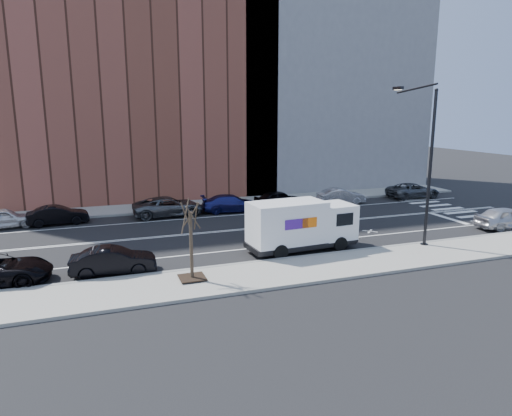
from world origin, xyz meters
TOP-DOWN VIEW (x-y plane):
  - ground at (0.00, 0.00)m, footprint 120.00×120.00m
  - sidewalk_near at (0.00, -8.80)m, footprint 44.00×3.60m
  - sidewalk_far at (0.00, 8.80)m, footprint 44.00×3.60m
  - curb_near at (0.00, -7.00)m, footprint 44.00×0.25m
  - curb_far at (0.00, 7.00)m, footprint 44.00×0.25m
  - crosswalk at (16.00, 0.00)m, footprint 3.00×14.00m
  - road_markings at (0.00, 0.00)m, footprint 40.00×8.60m
  - bldg_brick at (-8.00, 15.60)m, footprint 26.00×10.00m
  - bldg_concrete at (12.00, 15.60)m, footprint 20.00×10.00m
  - streetlight at (7.00, -6.91)m, footprint 0.44×4.02m
  - street_tree at (-7.00, -8.40)m, footprint 1.20×1.20m
  - fedex_van at (-0.12, -5.60)m, footprint 6.48×2.62m
  - far_parked_a at (-17.03, 5.75)m, footprint 4.27×2.17m
  - far_parked_b at (-13.60, 5.65)m, footprint 4.16×1.72m
  - far_parked_c at (-5.87, 5.71)m, footprint 5.40×2.65m
  - far_parked_d at (-0.97, 5.52)m, footprint 4.89×2.41m
  - far_parked_e at (3.20, 5.74)m, footprint 4.28×1.95m
  - far_parked_f at (8.80, 5.45)m, footprint 4.16×1.72m
  - far_parked_g at (16.45, 5.69)m, footprint 4.94×2.36m
  - driving_sedan at (1.49, -2.00)m, footprint 5.23×2.23m
  - near_parked_rear_a at (-10.38, -6.03)m, footprint 4.16×1.72m
  - near_parked_front at (15.11, -5.77)m, footprint 4.52×2.15m

SIDE VIEW (x-z plane):
  - ground at x=0.00m, z-range 0.00..0.00m
  - crosswalk at x=16.00m, z-range 0.00..0.01m
  - road_markings at x=0.00m, z-range 0.00..0.01m
  - sidewalk_near at x=0.00m, z-range 0.00..0.15m
  - sidewalk_far at x=0.00m, z-range 0.00..0.15m
  - curb_near at x=0.00m, z-range 0.00..0.17m
  - curb_far at x=0.00m, z-range 0.00..0.17m
  - near_parked_rear_a at x=-10.38m, z-range 0.00..1.34m
  - far_parked_b at x=-13.60m, z-range 0.00..1.34m
  - far_parked_f at x=8.80m, z-range 0.00..1.34m
  - far_parked_g at x=16.45m, z-range 0.00..1.36m
  - far_parked_d at x=-0.97m, z-range 0.00..1.37m
  - far_parked_a at x=-17.03m, z-range 0.00..1.39m
  - far_parked_e at x=3.20m, z-range 0.00..1.42m
  - far_parked_c at x=-5.87m, z-range 0.00..1.48m
  - near_parked_front at x=15.11m, z-range 0.00..1.49m
  - driving_sedan at x=1.49m, z-range 0.00..1.68m
  - street_tree at x=-7.00m, z-range -0.42..3.33m
  - fedex_van at x=-0.12m, z-range 0.07..2.97m
  - streetlight at x=7.00m, z-range 0.41..9.75m
  - bldg_brick at x=-8.00m, z-range 0.00..22.00m
  - bldg_concrete at x=12.00m, z-range 0.00..26.00m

